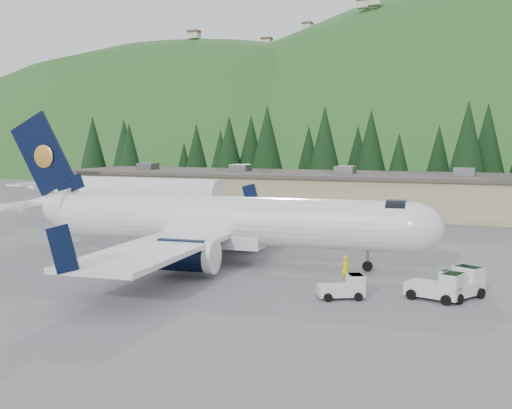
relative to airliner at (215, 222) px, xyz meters
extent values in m
plane|color=#5E5E64|center=(1.05, 0.08, -3.19)|extent=(600.00, 600.00, 0.00)
cylinder|color=white|center=(1.05, 0.08, 0.16)|extent=(27.75, 5.73, 3.70)
ellipsoid|color=white|center=(14.79, 1.10, 0.16)|extent=(5.07, 4.05, 3.70)
cylinder|color=black|center=(13.81, 1.03, 0.60)|extent=(1.60, 3.14, 3.05)
cone|color=white|center=(-15.63, -1.16, 0.55)|extent=(6.16, 4.13, 3.70)
cube|color=white|center=(0.07, 0.01, -1.39)|extent=(8.08, 3.72, 0.98)
cube|color=white|center=(-0.91, -0.07, -0.82)|extent=(7.88, 33.77, 0.34)
cube|color=black|center=(-3.62, 16.51, 0.46)|extent=(2.00, 0.29, 2.83)
cube|color=black|center=(-1.15, -16.86, 0.46)|extent=(2.00, 0.29, 2.83)
cylinder|color=black|center=(-0.35, 5.70, -1.66)|extent=(4.29, 2.56, 2.26)
cylinder|color=white|center=(1.51, 5.84, -1.66)|extent=(0.77, 2.44, 2.40)
cube|color=white|center=(-0.35, 5.70, -1.12)|extent=(2.18, 0.41, 0.89)
cylinder|color=black|center=(0.49, -5.69, -1.66)|extent=(4.29, 2.56, 2.26)
cylinder|color=white|center=(2.36, -5.55, -1.66)|extent=(0.77, 2.44, 2.40)
cube|color=white|center=(0.49, -5.69, -1.12)|extent=(2.18, 0.41, 0.89)
cube|color=black|center=(-15.44, -1.15, 5.16)|extent=(6.09, 0.75, 7.22)
ellipsoid|color=gold|center=(-15.25, -0.94, 4.96)|extent=(1.96, 0.32, 1.95)
ellipsoid|color=gold|center=(-15.22, -1.33, 4.96)|extent=(1.96, 0.32, 1.95)
cube|color=black|center=(-12.88, -0.96, 2.60)|extent=(2.73, 0.45, 1.95)
cube|color=white|center=(-16.12, -1.20, 1.05)|extent=(3.46, 12.46, 0.22)
cylinder|color=slate|center=(11.84, 0.88, -2.30)|extent=(0.21, 0.21, 1.77)
cylinder|color=black|center=(11.84, 0.88, -2.81)|extent=(0.77, 0.33, 0.75)
cylinder|color=slate|center=(-2.09, 2.51, -2.20)|extent=(0.25, 0.25, 1.97)
cylinder|color=black|center=(-1.70, 2.54, -2.64)|extent=(1.10, 0.42, 1.08)
cylinder|color=black|center=(-2.48, 2.48, -2.64)|extent=(1.10, 0.42, 1.08)
cylinder|color=slate|center=(-1.70, -2.79, -2.20)|extent=(0.25, 0.25, 1.97)
cylinder|color=black|center=(-1.30, -2.76, -2.64)|extent=(1.10, 0.42, 1.08)
cylinder|color=black|center=(-2.09, -2.82, -2.64)|extent=(1.10, 0.42, 1.08)
cylinder|color=white|center=(-20.95, 22.08, 0.01)|extent=(22.00, 3.60, 3.60)
cone|color=white|center=(-34.95, 22.08, 0.21)|extent=(5.00, 3.60, 3.60)
cube|color=black|center=(-33.95, 22.08, 4.81)|extent=(5.82, 0.28, 6.89)
cube|color=white|center=(-34.95, 22.08, 0.81)|extent=(2.40, 11.00, 0.20)
cube|color=silver|center=(12.01, -7.69, -2.69)|extent=(3.05, 2.43, 0.64)
cube|color=silver|center=(12.82, -7.29, -2.14)|extent=(1.38, 1.54, 0.82)
cube|color=black|center=(12.82, -7.29, -1.78)|extent=(1.26, 1.42, 0.09)
cylinder|color=black|center=(12.50, -6.64, -2.93)|extent=(0.55, 0.40, 0.51)
cylinder|color=black|center=(13.14, -7.94, -2.93)|extent=(0.55, 0.40, 0.51)
cylinder|color=black|center=(10.87, -7.44, -2.93)|extent=(0.55, 0.40, 0.51)
cylinder|color=black|center=(11.51, -8.75, -2.93)|extent=(0.55, 0.40, 0.51)
cube|color=silver|center=(17.30, -5.90, -2.59)|extent=(3.60, 2.54, 0.76)
cube|color=silver|center=(18.34, -6.23, -1.94)|extent=(1.49, 1.78, 0.98)
cube|color=black|center=(18.34, -6.23, -1.50)|extent=(1.36, 1.64, 0.11)
cylinder|color=black|center=(18.60, -5.40, -2.88)|extent=(0.65, 0.41, 0.61)
cylinder|color=black|center=(18.08, -7.05, -2.88)|extent=(0.65, 0.41, 0.61)
cylinder|color=black|center=(16.53, -4.74, -2.88)|extent=(0.65, 0.41, 0.61)
cylinder|color=black|center=(16.01, -6.40, -2.88)|extent=(0.65, 0.41, 0.61)
cube|color=silver|center=(18.54, -5.15, -2.56)|extent=(3.17, 3.80, 0.80)
cube|color=silver|center=(19.10, -4.16, -1.88)|extent=(1.94, 1.77, 1.02)
cube|color=black|center=(19.10, -4.16, -1.43)|extent=(1.79, 1.62, 0.11)
cylinder|color=black|center=(18.31, -3.71, -2.87)|extent=(0.53, 0.68, 0.64)
cylinder|color=black|center=(19.89, -4.61, -2.87)|extent=(0.53, 0.68, 0.64)
cylinder|color=black|center=(17.18, -5.68, -2.87)|extent=(0.53, 0.68, 0.64)
cylinder|color=black|center=(18.76, -6.58, -2.87)|extent=(0.53, 0.68, 0.64)
cube|color=#968863|center=(-3.95, 38.08, -0.79)|extent=(70.00, 16.00, 4.80)
cube|color=#47423D|center=(-3.95, 38.08, 1.76)|extent=(71.00, 17.00, 0.40)
cube|color=slate|center=(-28.95, 38.08, 2.41)|extent=(2.50, 2.50, 1.00)
cube|color=slate|center=(-13.95, 38.08, 2.41)|extent=(2.50, 2.50, 1.00)
cube|color=slate|center=(1.05, 38.08, 2.41)|extent=(2.50, 2.50, 1.00)
cube|color=slate|center=(16.05, 38.08, 2.41)|extent=(2.50, 2.50, 1.00)
cube|color=silver|center=(17.83, -5.12, -2.68)|extent=(2.21, 3.04, 0.64)
cube|color=silver|center=(18.14, -4.26, -2.13)|extent=(1.51, 1.29, 0.82)
cube|color=black|center=(18.14, -4.26, -1.77)|extent=(1.39, 1.17, 0.09)
cylinder|color=black|center=(17.45, -4.01, -2.93)|extent=(0.36, 0.55, 0.51)
cylinder|color=black|center=(18.83, -4.50, -2.93)|extent=(0.36, 0.55, 0.51)
cylinder|color=black|center=(16.84, -5.74, -2.93)|extent=(0.36, 0.55, 0.51)
cylinder|color=black|center=(18.22, -6.22, -2.93)|extent=(0.36, 0.55, 0.51)
imported|color=#D3DA10|center=(11.25, -3.49, -2.25)|extent=(0.80, 0.78, 1.86)
cone|color=black|center=(-59.34, 64.86, 2.17)|extent=(3.93, 3.93, 8.03)
cone|color=black|center=(-55.55, 61.49, 4.94)|extent=(5.96, 5.96, 12.18)
cone|color=black|center=(-50.26, 64.26, 3.40)|extent=(4.83, 4.83, 9.87)
cone|color=black|center=(-46.14, 58.14, 4.51)|extent=(5.65, 5.65, 11.55)
cone|color=black|center=(-42.63, 54.39, 4.05)|extent=(5.30, 5.30, 10.85)
cone|color=black|center=(-38.23, 66.94, 2.03)|extent=(3.83, 3.83, 7.83)
cone|color=black|center=(-34.31, 64.61, 4.04)|extent=(5.30, 5.30, 10.84)
cone|color=black|center=(-27.71, 61.23, 3.34)|extent=(4.78, 4.78, 9.78)
cone|color=black|center=(-23.57, 55.81, 4.62)|extent=(5.73, 5.73, 11.71)
cone|color=black|center=(-20.38, 57.86, 4.73)|extent=(5.81, 5.81, 11.87)
cone|color=black|center=(-16.13, 54.40, 5.55)|extent=(6.41, 6.41, 13.11)
cone|color=black|center=(-11.45, 62.57, 3.71)|extent=(5.06, 5.06, 10.35)
cone|color=black|center=(-6.61, 55.38, 5.37)|extent=(6.28, 6.28, 12.84)
cone|color=black|center=(-3.03, 63.56, 3.68)|extent=(5.04, 5.04, 10.30)
cone|color=black|center=(0.34, 57.98, 5.07)|extent=(6.05, 6.05, 12.39)
cone|color=black|center=(4.83, 58.02, 2.94)|extent=(4.49, 4.49, 9.19)
cone|color=black|center=(10.21, 65.11, 3.71)|extent=(5.05, 5.05, 10.34)
cone|color=black|center=(15.28, 55.55, 5.61)|extent=(6.45, 6.45, 13.20)
cone|color=black|center=(17.91, 60.09, 5.51)|extent=(6.38, 6.38, 13.04)
ellipsoid|color=#21531D|center=(-88.95, 170.08, -78.19)|extent=(336.00, 240.00, 240.00)
camera|label=1|loc=(21.22, -44.85, 6.35)|focal=45.00mm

